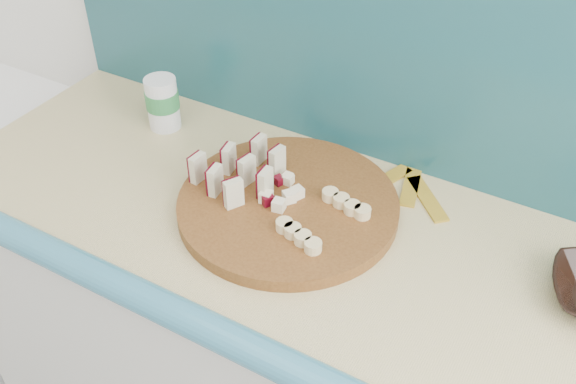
# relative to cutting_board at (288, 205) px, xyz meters

# --- Properties ---
(backsplash) EXTENTS (2.20, 0.02, 0.50)m
(backsplash) POSITION_rel_cutting_board_xyz_m (0.36, 0.26, 0.24)
(backsplash) COLOR teal
(backsplash) RESTS_ON kitchen_counter
(cutting_board) EXTENTS (0.55, 0.55, 0.03)m
(cutting_board) POSITION_rel_cutting_board_xyz_m (0.00, 0.00, 0.00)
(cutting_board) COLOR #4C2810
(cutting_board) RESTS_ON kitchen_counter
(apple_wedges) EXTENTS (0.18, 0.19, 0.06)m
(apple_wedges) POSITION_rel_cutting_board_xyz_m (-0.11, 0.00, 0.04)
(apple_wedges) COLOR beige
(apple_wedges) RESTS_ON cutting_board
(apple_chunks) EXTENTS (0.07, 0.07, 0.02)m
(apple_chunks) POSITION_rel_cutting_board_xyz_m (-0.03, 0.01, 0.02)
(apple_chunks) COLOR #F8E9C6
(apple_chunks) RESTS_ON cutting_board
(banana_slices) EXTENTS (0.15, 0.18, 0.02)m
(banana_slices) POSITION_rel_cutting_board_xyz_m (0.09, -0.03, 0.02)
(banana_slices) COLOR #DFC488
(banana_slices) RESTS_ON cutting_board
(canister) EXTENTS (0.08, 0.08, 0.13)m
(canister) POSITION_rel_cutting_board_xyz_m (-0.41, 0.12, 0.05)
(canister) COLOR silver
(canister) RESTS_ON kitchen_counter
(banana_peel) EXTENTS (0.20, 0.17, 0.01)m
(banana_peel) POSITION_rel_cutting_board_xyz_m (0.18, 0.18, -0.01)
(banana_peel) COLOR gold
(banana_peel) RESTS_ON kitchen_counter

